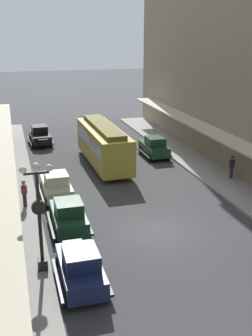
{
  "coord_description": "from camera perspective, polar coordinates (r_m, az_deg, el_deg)",
  "views": [
    {
      "loc": [
        -7.3,
        -19.8,
        10.65
      ],
      "look_at": [
        0.0,
        6.0,
        1.8
      ],
      "focal_mm": 44.66,
      "sensor_mm": 36.0,
      "label": 1
    }
  ],
  "objects": [
    {
      "name": "ground_plane",
      "position": [
        23.63,
        4.01,
        -8.56
      ],
      "size": [
        200.0,
        200.0,
        0.0
      ],
      "primitive_type": "plane",
      "color": "#424244"
    },
    {
      "name": "streetcar",
      "position": [
        34.21,
        -3.09,
        3.43
      ],
      "size": [
        2.69,
        9.64,
        3.46
      ],
      "color": "gold",
      "rests_on": "ground"
    },
    {
      "name": "pedestrian_0",
      "position": [
        26.77,
        -13.71,
        -3.38
      ],
      "size": [
        0.36,
        0.28,
        1.67
      ],
      "color": "#2D2D33",
      "rests_on": "sidewalk_left"
    },
    {
      "name": "parked_car_4",
      "position": [
        18.64,
        -6.23,
        -13.22
      ],
      "size": [
        2.15,
        4.26,
        1.84
      ],
      "color": "#19234C",
      "rests_on": "ground"
    },
    {
      "name": "pedestrian_1",
      "position": [
        31.95,
        14.24,
        0.13
      ],
      "size": [
        0.36,
        0.28,
        1.67
      ],
      "color": "#2D2D33",
      "rests_on": "sidewalk_right"
    },
    {
      "name": "lamp_post_with_clock",
      "position": [
        18.93,
        -11.78,
        -6.02
      ],
      "size": [
        1.42,
        0.44,
        5.16
      ],
      "color": "black",
      "rests_on": "sidewalk_left"
    },
    {
      "name": "parked_car_3",
      "position": [
        23.47,
        -7.84,
        -6.34
      ],
      "size": [
        2.14,
        4.26,
        1.84
      ],
      "color": "#193D23",
      "rests_on": "ground"
    },
    {
      "name": "parked_car_1",
      "position": [
        36.83,
        3.87,
        2.94
      ],
      "size": [
        2.16,
        4.27,
        1.84
      ],
      "color": "#193D23",
      "rests_on": "ground"
    },
    {
      "name": "parked_car_2",
      "position": [
        41.69,
        -11.66,
        4.42
      ],
      "size": [
        2.31,
        4.32,
        1.84
      ],
      "color": "black",
      "rests_on": "ground"
    },
    {
      "name": "parked_car_0",
      "position": [
        27.89,
        -9.48,
        -2.36
      ],
      "size": [
        2.23,
        4.29,
        1.84
      ],
      "color": "beige",
      "rests_on": "ground"
    },
    {
      "name": "sidewalk_left",
      "position": [
        22.44,
        -14.66,
        -10.49
      ],
      "size": [
        3.0,
        60.0,
        0.15
      ],
      "primitive_type": "cube",
      "color": "#A8A59E",
      "rests_on": "ground"
    }
  ]
}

